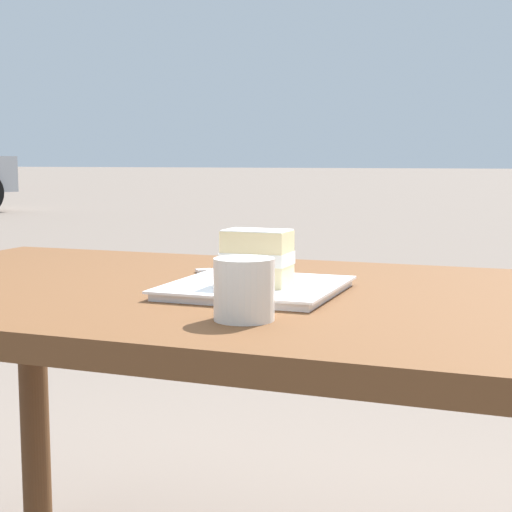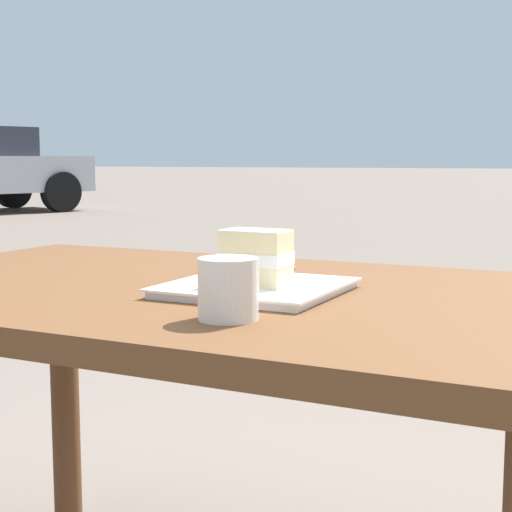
# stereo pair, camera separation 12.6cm
# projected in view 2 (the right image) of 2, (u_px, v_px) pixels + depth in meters

# --- Properties ---
(patio_table) EXTENTS (1.32, 0.82, 0.70)m
(patio_table) POSITION_uv_depth(u_px,v_px,m) (200.00, 342.00, 1.36)
(patio_table) COLOR brown
(patio_table) RESTS_ON ground
(dessert_plate) EXTENTS (0.27, 0.27, 0.02)m
(dessert_plate) POSITION_uv_depth(u_px,v_px,m) (256.00, 288.00, 1.27)
(dessert_plate) COLOR white
(dessert_plate) RESTS_ON patio_table
(cake_slice) EXTENTS (0.11, 0.08, 0.09)m
(cake_slice) POSITION_uv_depth(u_px,v_px,m) (256.00, 258.00, 1.24)
(cake_slice) COLOR beige
(cake_slice) RESTS_ON dessert_plate
(dessert_fork) EXTENTS (0.14, 0.12, 0.01)m
(dessert_fork) POSITION_uv_depth(u_px,v_px,m) (246.00, 269.00, 1.52)
(dessert_fork) COLOR silver
(dessert_fork) RESTS_ON patio_table
(coffee_cup) EXTENTS (0.08, 0.08, 0.08)m
(coffee_cup) POSITION_uv_depth(u_px,v_px,m) (228.00, 288.00, 1.06)
(coffee_cup) COLOR silver
(coffee_cup) RESTS_ON patio_table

